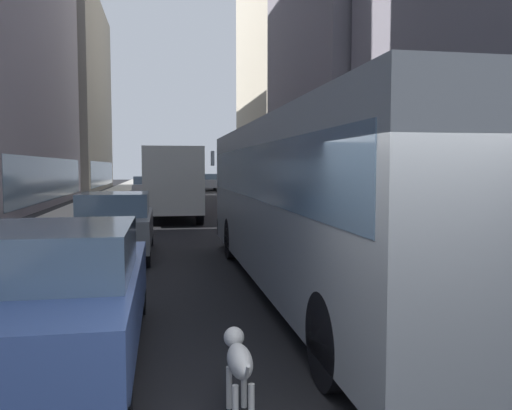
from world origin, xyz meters
The scene contains 15 objects.
ground_plane centered at (0.00, 35.00, 0.00)m, with size 120.00×120.00×0.00m, color black.
sidewalk_left centered at (-5.70, 35.00, 0.07)m, with size 2.40×110.00×0.15m, color #ADA89E.
sidewalk_right centered at (5.70, 35.00, 0.07)m, with size 2.40×110.00×0.15m, color gray.
building_left_far centered at (-11.90, 51.48, 9.46)m, with size 8.70×20.97×18.95m.
building_right_mid centered at (11.90, 27.60, 11.96)m, with size 11.37×15.25×23.93m.
building_right_far centered at (11.90, 48.45, 17.10)m, with size 9.29×21.72×34.21m.
transit_bus centered at (1.20, 5.57, 1.78)m, with size 2.78×11.53×3.05m.
car_red_coupe centered at (2.80, 22.61, 0.83)m, with size 1.91×4.62×1.62m.
car_black_suv centered at (-1.20, 41.66, 0.82)m, with size 1.81×4.40×1.62m.
car_white_van centered at (-2.80, 34.39, 0.82)m, with size 1.74×3.93×1.62m.
car_grey_wagon centered at (-2.80, 9.99, 0.82)m, with size 1.80×4.23×1.62m.
car_silver_sedan centered at (2.80, 47.57, 0.82)m, with size 1.82×4.21×1.62m.
car_blue_hatchback centered at (-2.80, 2.56, 0.82)m, with size 1.82×4.66×1.62m.
box_truck centered at (-1.20, 19.53, 1.67)m, with size 2.30×7.50×3.05m.
dalmatian_dog centered at (-0.95, 1.02, 0.51)m, with size 0.22×0.96×0.72m.
Camera 1 is at (-1.61, -3.54, 2.26)m, focal length 36.54 mm.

